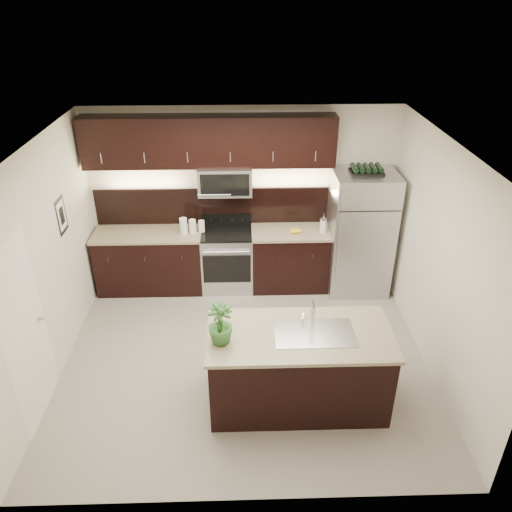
# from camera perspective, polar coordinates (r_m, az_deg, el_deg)

# --- Properties ---
(ground) EXTENTS (4.50, 4.50, 0.00)m
(ground) POSITION_cam_1_polar(r_m,az_deg,el_deg) (6.46, -1.22, -11.38)
(ground) COLOR gray
(ground) RESTS_ON ground
(room_walls) EXTENTS (4.52, 4.02, 2.71)m
(room_walls) POSITION_cam_1_polar(r_m,az_deg,el_deg) (5.49, -2.56, 1.95)
(room_walls) COLOR beige
(room_walls) RESTS_ON ground
(counter_run) EXTENTS (3.51, 0.65, 0.94)m
(counter_run) POSITION_cam_1_polar(r_m,az_deg,el_deg) (7.60, -4.84, -0.38)
(counter_run) COLOR black
(counter_run) RESTS_ON ground
(upper_fixtures) EXTENTS (3.49, 0.40, 1.66)m
(upper_fixtures) POSITION_cam_1_polar(r_m,az_deg,el_deg) (7.07, -5.13, 12.07)
(upper_fixtures) COLOR black
(upper_fixtures) RESTS_ON counter_run
(island) EXTENTS (1.96, 0.96, 0.94)m
(island) POSITION_cam_1_polar(r_m,az_deg,el_deg) (5.61, 4.85, -12.60)
(island) COLOR black
(island) RESTS_ON ground
(sink_faucet) EXTENTS (0.84, 0.50, 0.28)m
(sink_faucet) POSITION_cam_1_polar(r_m,az_deg,el_deg) (5.33, 6.67, -8.57)
(sink_faucet) COLOR silver
(sink_faucet) RESTS_ON island
(refrigerator) EXTENTS (0.89, 0.80, 1.85)m
(refrigerator) POSITION_cam_1_polar(r_m,az_deg,el_deg) (7.52, 11.76, 2.66)
(refrigerator) COLOR #B2B2B7
(refrigerator) RESTS_ON ground
(wine_rack) EXTENTS (0.46, 0.28, 0.11)m
(wine_rack) POSITION_cam_1_polar(r_m,az_deg,el_deg) (7.15, 12.54, 9.67)
(wine_rack) COLOR black
(wine_rack) RESTS_ON refrigerator
(plant) EXTENTS (0.29, 0.29, 0.46)m
(plant) POSITION_cam_1_polar(r_m,az_deg,el_deg) (5.06, -4.13, -7.72)
(plant) COLOR #2C5923
(plant) RESTS_ON island
(canisters) EXTENTS (0.36, 0.16, 0.24)m
(canisters) POSITION_cam_1_polar(r_m,az_deg,el_deg) (7.34, -7.51, 3.40)
(canisters) COLOR silver
(canisters) RESTS_ON counter_run
(french_press) EXTENTS (0.10, 0.10, 0.29)m
(french_press) POSITION_cam_1_polar(r_m,az_deg,el_deg) (7.37, 7.70, 3.54)
(french_press) COLOR silver
(french_press) RESTS_ON counter_run
(bananas) EXTENTS (0.21, 0.18, 0.06)m
(bananas) POSITION_cam_1_polar(r_m,az_deg,el_deg) (7.32, 4.13, 2.85)
(bananas) COLOR gold
(bananas) RESTS_ON counter_run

